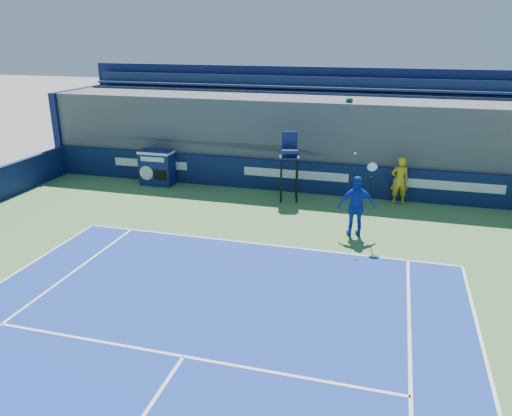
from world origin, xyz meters
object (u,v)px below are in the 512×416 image
(ball_person, at_px, (400,181))
(match_clock, at_px, (157,167))
(umpire_chair, at_px, (289,159))
(tennis_player, at_px, (357,206))

(ball_person, xyz_separation_m, match_clock, (-9.30, -0.13, -0.11))
(ball_person, relative_size, umpire_chair, 0.68)
(ball_person, height_order, tennis_player, tennis_player)
(ball_person, xyz_separation_m, umpire_chair, (-3.83, -0.67, 0.67))
(umpire_chair, bearing_deg, match_clock, 174.31)
(ball_person, relative_size, tennis_player, 0.66)
(umpire_chair, height_order, tennis_player, tennis_player)
(match_clock, xyz_separation_m, tennis_player, (8.08, -3.31, 0.20))
(tennis_player, bearing_deg, ball_person, 70.52)
(tennis_player, bearing_deg, umpire_chair, 133.43)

